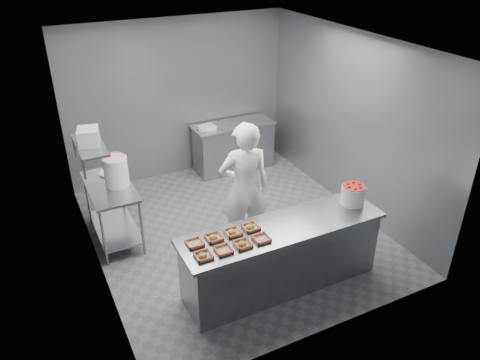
# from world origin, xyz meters

# --- Properties ---
(floor) EXTENTS (4.50, 4.50, 0.00)m
(floor) POSITION_xyz_m (0.00, 0.00, 0.00)
(floor) COLOR #4C4C51
(floor) RESTS_ON ground
(ceiling) EXTENTS (4.50, 4.50, 0.00)m
(ceiling) POSITION_xyz_m (0.00, 0.00, 2.80)
(ceiling) COLOR white
(ceiling) RESTS_ON wall_back
(wall_back) EXTENTS (4.00, 0.04, 2.80)m
(wall_back) POSITION_xyz_m (0.00, 2.25, 1.40)
(wall_back) COLOR slate
(wall_back) RESTS_ON ground
(wall_left) EXTENTS (0.04, 4.50, 2.80)m
(wall_left) POSITION_xyz_m (-2.00, 0.00, 1.40)
(wall_left) COLOR slate
(wall_left) RESTS_ON ground
(wall_right) EXTENTS (0.04, 4.50, 2.80)m
(wall_right) POSITION_xyz_m (2.00, 0.00, 1.40)
(wall_right) COLOR slate
(wall_right) RESTS_ON ground
(service_counter) EXTENTS (2.60, 0.70, 0.90)m
(service_counter) POSITION_xyz_m (0.00, -1.35, 0.45)
(service_counter) COLOR slate
(service_counter) RESTS_ON ground
(prep_table) EXTENTS (0.60, 1.20, 0.90)m
(prep_table) POSITION_xyz_m (-1.65, 0.60, 0.59)
(prep_table) COLOR slate
(prep_table) RESTS_ON ground
(back_counter) EXTENTS (1.50, 0.60, 0.90)m
(back_counter) POSITION_xyz_m (0.90, 1.90, 0.45)
(back_counter) COLOR slate
(back_counter) RESTS_ON ground
(wall_shelf) EXTENTS (0.35, 0.90, 0.03)m
(wall_shelf) POSITION_xyz_m (-1.82, 0.60, 1.55)
(wall_shelf) COLOR slate
(wall_shelf) RESTS_ON wall_left
(tray_0) EXTENTS (0.19, 0.18, 0.06)m
(tray_0) POSITION_xyz_m (-1.09, -1.48, 0.92)
(tray_0) COLOR tan
(tray_0) RESTS_ON service_counter
(tray_1) EXTENTS (0.19, 0.18, 0.04)m
(tray_1) POSITION_xyz_m (-0.85, -1.48, 0.92)
(tray_1) COLOR tan
(tray_1) RESTS_ON service_counter
(tray_2) EXTENTS (0.19, 0.18, 0.06)m
(tray_2) POSITION_xyz_m (-0.61, -1.48, 0.92)
(tray_2) COLOR tan
(tray_2) RESTS_ON service_counter
(tray_3) EXTENTS (0.19, 0.18, 0.04)m
(tray_3) POSITION_xyz_m (-0.37, -1.48, 0.92)
(tray_3) COLOR tan
(tray_3) RESTS_ON service_counter
(tray_4) EXTENTS (0.19, 0.18, 0.04)m
(tray_4) POSITION_xyz_m (-1.09, -1.22, 0.92)
(tray_4) COLOR tan
(tray_4) RESTS_ON service_counter
(tray_5) EXTENTS (0.19, 0.18, 0.06)m
(tray_5) POSITION_xyz_m (-0.85, -1.22, 0.92)
(tray_5) COLOR tan
(tray_5) RESTS_ON service_counter
(tray_6) EXTENTS (0.19, 0.18, 0.06)m
(tray_6) POSITION_xyz_m (-0.61, -1.22, 0.92)
(tray_6) COLOR tan
(tray_6) RESTS_ON service_counter
(tray_7) EXTENTS (0.19, 0.18, 0.06)m
(tray_7) POSITION_xyz_m (-0.37, -1.22, 0.92)
(tray_7) COLOR tan
(tray_7) RESTS_ON service_counter
(worker) EXTENTS (0.77, 0.58, 1.91)m
(worker) POSITION_xyz_m (-0.04, -0.40, 0.95)
(worker) COLOR white
(worker) RESTS_ON ground
(strawberry_tub) EXTENTS (0.31, 0.31, 0.26)m
(strawberry_tub) POSITION_xyz_m (1.08, -1.29, 1.04)
(strawberry_tub) COLOR white
(strawberry_tub) RESTS_ON service_counter
(glaze_bucket) EXTENTS (0.35, 0.33, 0.51)m
(glaze_bucket) POSITION_xyz_m (-1.54, 0.56, 1.12)
(glaze_bucket) COLOR white
(glaze_bucket) RESTS_ON prep_table
(bucket_lid) EXTENTS (0.35, 0.35, 0.02)m
(bucket_lid) POSITION_xyz_m (-1.57, 0.96, 0.91)
(bucket_lid) COLOR white
(bucket_lid) RESTS_ON prep_table
(rag) EXTENTS (0.17, 0.15, 0.02)m
(rag) POSITION_xyz_m (-1.59, 0.83, 0.91)
(rag) COLOR #CCB28C
(rag) RESTS_ON prep_table
(appliance) EXTENTS (0.32, 0.35, 0.22)m
(appliance) POSITION_xyz_m (-1.82, 0.59, 1.68)
(appliance) COLOR gray
(appliance) RESTS_ON wall_shelf
(paper_stack) EXTENTS (0.31, 0.23, 0.06)m
(paper_stack) POSITION_xyz_m (0.37, 1.90, 0.93)
(paper_stack) COLOR silver
(paper_stack) RESTS_ON back_counter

